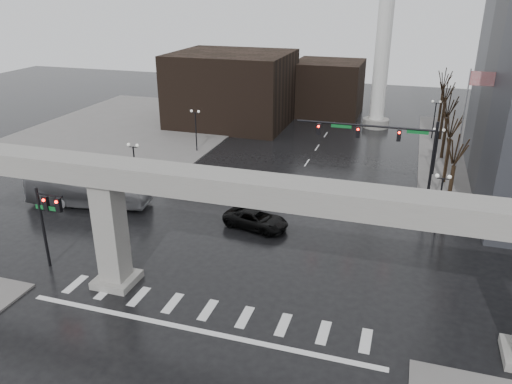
# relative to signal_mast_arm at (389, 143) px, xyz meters

# --- Properties ---
(ground) EXTENTS (160.00, 160.00, 0.00)m
(ground) POSITION_rel_signal_mast_arm_xyz_m (-8.99, -18.80, -5.83)
(ground) COLOR black
(ground) RESTS_ON ground
(sidewalk_nw) EXTENTS (28.00, 36.00, 0.15)m
(sidewalk_nw) POSITION_rel_signal_mast_arm_xyz_m (-34.99, 17.20, -5.75)
(sidewalk_nw) COLOR slate
(sidewalk_nw) RESTS_ON ground
(elevated_guideway) EXTENTS (48.00, 2.60, 8.70)m
(elevated_guideway) POSITION_rel_signal_mast_arm_xyz_m (-7.73, -18.80, 1.05)
(elevated_guideway) COLOR gray
(elevated_guideway) RESTS_ON ground
(building_far_left) EXTENTS (16.00, 14.00, 10.00)m
(building_far_left) POSITION_rel_signal_mast_arm_xyz_m (-22.99, 23.20, -0.83)
(building_far_left) COLOR black
(building_far_left) RESTS_ON ground
(building_far_mid) EXTENTS (10.00, 10.00, 8.00)m
(building_far_mid) POSITION_rel_signal_mast_arm_xyz_m (-10.99, 33.20, -1.83)
(building_far_mid) COLOR black
(building_far_mid) RESTS_ON ground
(smokestack) EXTENTS (3.60, 3.60, 30.00)m
(smokestack) POSITION_rel_signal_mast_arm_xyz_m (-2.99, 27.20, 7.52)
(smokestack) COLOR silver
(smokestack) RESTS_ON ground
(signal_mast_arm) EXTENTS (12.12, 0.43, 8.00)m
(signal_mast_arm) POSITION_rel_signal_mast_arm_xyz_m (0.00, 0.00, 0.00)
(signal_mast_arm) COLOR black
(signal_mast_arm) RESTS_ON ground
(signal_left_pole) EXTENTS (2.30, 0.30, 6.00)m
(signal_left_pole) POSITION_rel_signal_mast_arm_xyz_m (-21.24, -18.30, -1.76)
(signal_left_pole) COLOR black
(signal_left_pole) RESTS_ON ground
(flagpole_assembly) EXTENTS (2.06, 0.12, 12.00)m
(flagpole_assembly) POSITION_rel_signal_mast_arm_xyz_m (6.30, 3.20, 1.70)
(flagpole_assembly) COLOR silver
(flagpole_assembly) RESTS_ON ground
(lamp_right_0) EXTENTS (1.22, 0.32, 5.11)m
(lamp_right_0) POSITION_rel_signal_mast_arm_xyz_m (4.51, -4.80, -2.36)
(lamp_right_0) COLOR black
(lamp_right_0) RESTS_ON ground
(lamp_right_1) EXTENTS (1.22, 0.32, 5.11)m
(lamp_right_1) POSITION_rel_signal_mast_arm_xyz_m (4.51, 9.20, -2.36)
(lamp_right_1) COLOR black
(lamp_right_1) RESTS_ON ground
(lamp_right_2) EXTENTS (1.22, 0.32, 5.11)m
(lamp_right_2) POSITION_rel_signal_mast_arm_xyz_m (4.51, 23.20, -2.36)
(lamp_right_2) COLOR black
(lamp_right_2) RESTS_ON ground
(lamp_left_0) EXTENTS (1.22, 0.32, 5.11)m
(lamp_left_0) POSITION_rel_signal_mast_arm_xyz_m (-22.49, -4.80, -2.36)
(lamp_left_0) COLOR black
(lamp_left_0) RESTS_ON ground
(lamp_left_1) EXTENTS (1.22, 0.32, 5.11)m
(lamp_left_1) POSITION_rel_signal_mast_arm_xyz_m (-22.49, 9.20, -2.36)
(lamp_left_1) COLOR black
(lamp_left_1) RESTS_ON ground
(lamp_left_2) EXTENTS (1.22, 0.32, 5.11)m
(lamp_left_2) POSITION_rel_signal_mast_arm_xyz_m (-22.49, 23.20, -2.36)
(lamp_left_2) COLOR black
(lamp_left_2) RESTS_ON ground
(tree_right_0) EXTENTS (1.09, 1.58, 7.50)m
(tree_right_0) POSITION_rel_signal_mast_arm_xyz_m (5.54, -0.78, -3.04)
(tree_right_0) COLOR black
(tree_right_0) RESTS_ON ground
(tree_right_1) EXTENTS (1.09, 1.61, 7.67)m
(tree_right_1) POSITION_rel_signal_mast_arm_xyz_m (5.54, 7.22, -2.98)
(tree_right_1) COLOR black
(tree_right_1) RESTS_ON ground
(tree_right_2) EXTENTS (1.10, 1.63, 7.85)m
(tree_right_2) POSITION_rel_signal_mast_arm_xyz_m (5.54, 15.22, -2.91)
(tree_right_2) COLOR black
(tree_right_2) RESTS_ON ground
(tree_right_3) EXTENTS (1.11, 1.66, 8.02)m
(tree_right_3) POSITION_rel_signal_mast_arm_xyz_m (5.54, 23.22, -2.85)
(tree_right_3) COLOR black
(tree_right_3) RESTS_ON ground
(tree_right_4) EXTENTS (1.12, 1.69, 8.19)m
(tree_right_4) POSITION_rel_signal_mast_arm_xyz_m (5.54, 31.22, -2.79)
(tree_right_4) COLOR black
(tree_right_4) RESTS_ON ground
(pickup_truck) EXTENTS (5.81, 3.57, 1.50)m
(pickup_truck) POSITION_rel_signal_mast_arm_xyz_m (-9.58, -8.09, -5.08)
(pickup_truck) COLOR black
(pickup_truck) RESTS_ON ground
(city_bus) EXTENTS (11.35, 4.26, 3.09)m
(city_bus) POSITION_rel_signal_mast_arm_xyz_m (-25.48, -8.18, -4.29)
(city_bus) COLOR #959599
(city_bus) RESTS_ON ground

